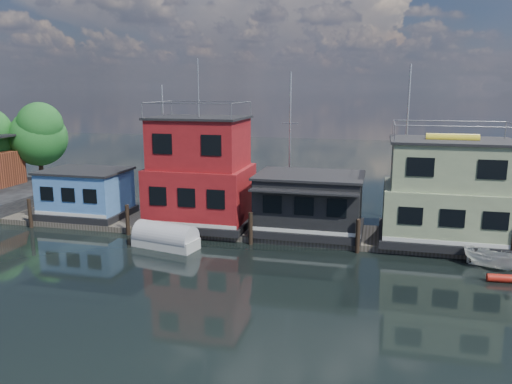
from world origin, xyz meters
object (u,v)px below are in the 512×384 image
(houseboat_red, at_px, (200,174))
(houseboat_dark, at_px, (309,203))
(motorboat, at_px, (491,259))
(houseboat_blue, at_px, (86,193))
(houseboat_green, at_px, (448,194))
(tarp_runabout, at_px, (166,238))

(houseboat_red, distance_m, houseboat_dark, 8.18)
(houseboat_red, bearing_deg, houseboat_dark, -0.14)
(houseboat_red, distance_m, motorboat, 19.83)
(houseboat_red, relative_size, houseboat_dark, 1.60)
(houseboat_blue, distance_m, motorboat, 28.94)
(houseboat_blue, bearing_deg, motorboat, -7.65)
(houseboat_blue, xyz_separation_m, houseboat_red, (9.50, 0.00, 1.90))
(houseboat_dark, distance_m, houseboat_green, 9.07)
(houseboat_red, bearing_deg, motorboat, -11.36)
(houseboat_red, xyz_separation_m, motorboat, (19.14, -3.85, -3.49))
(houseboat_blue, relative_size, tarp_runabout, 1.39)
(houseboat_dark, distance_m, motorboat, 11.91)
(motorboat, bearing_deg, houseboat_blue, 112.36)
(houseboat_blue, xyz_separation_m, motorboat, (28.64, -3.85, -1.59))
(tarp_runabout, bearing_deg, houseboat_green, 26.91)
(houseboat_dark, height_order, houseboat_green, houseboat_green)
(houseboat_blue, xyz_separation_m, tarp_runabout, (8.75, -4.74, -1.55))
(houseboat_red, xyz_separation_m, tarp_runabout, (-0.75, -4.74, -3.45))
(motorboat, relative_size, tarp_runabout, 0.69)
(motorboat, bearing_deg, houseboat_dark, 101.05)
(houseboat_blue, distance_m, houseboat_dark, 17.50)
(houseboat_blue, height_order, houseboat_green, houseboat_green)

